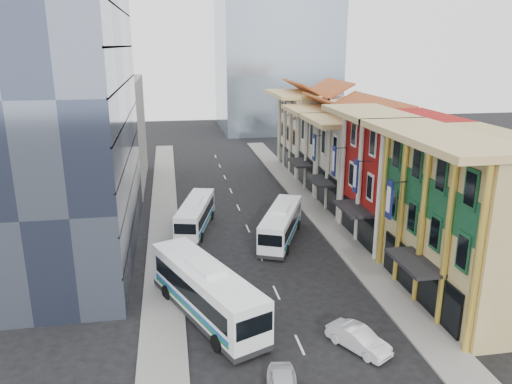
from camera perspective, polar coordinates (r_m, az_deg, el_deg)
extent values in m
plane|color=black|center=(32.16, 5.49, -17.95)|extent=(200.00, 200.00, 0.00)
cube|color=slate|center=(53.25, 8.14, -3.52)|extent=(3.00, 90.00, 0.15)
cube|color=slate|center=(50.83, -10.49, -4.63)|extent=(3.00, 90.00, 0.15)
cube|color=tan|center=(39.20, 23.91, -3.04)|extent=(8.00, 14.00, 12.00)
cube|color=maroon|center=(49.11, 16.32, 1.49)|extent=(8.00, 10.00, 12.00)
cube|color=beige|center=(57.75, 12.18, 2.96)|extent=(8.00, 9.00, 10.00)
cube|color=beige|center=(65.97, 9.30, 4.78)|extent=(8.00, 9.00, 10.00)
cube|color=beige|center=(75.70, 6.74, 6.76)|extent=(8.00, 12.00, 11.00)
cube|color=#39425A|center=(45.62, -22.45, 11.32)|extent=(12.00, 26.00, 30.00)
cube|color=gray|center=(68.94, -17.02, 6.47)|extent=(10.00, 18.00, 14.00)
imported|color=silver|center=(32.73, 11.62, -16.12)|extent=(3.43, 4.39, 1.40)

